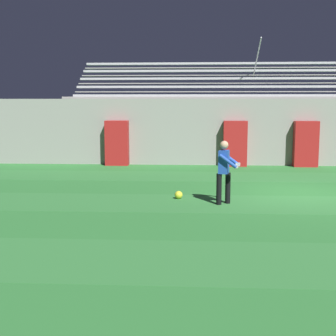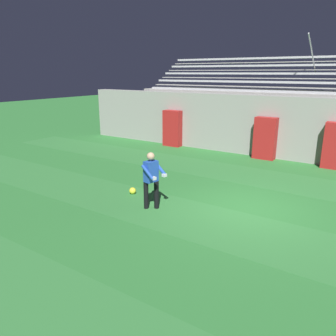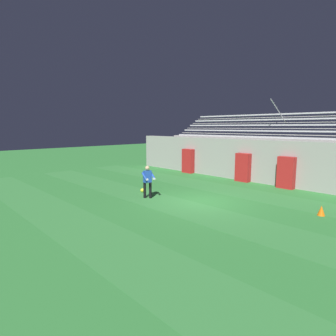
% 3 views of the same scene
% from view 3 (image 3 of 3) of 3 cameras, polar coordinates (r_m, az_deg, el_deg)
% --- Properties ---
extents(ground_plane, '(80.00, 80.00, 0.00)m').
position_cam_3_polar(ground_plane, '(13.93, 6.90, -6.79)').
color(ground_plane, '#2D7533').
extents(turf_stripe_near, '(28.00, 2.28, 0.01)m').
position_cam_3_polar(turf_stripe_near, '(10.28, -15.66, -12.59)').
color(turf_stripe_near, '#337A38').
rests_on(turf_stripe_near, ground).
extents(turf_stripe_mid, '(28.00, 2.28, 0.01)m').
position_cam_3_polar(turf_stripe_mid, '(12.89, 2.72, -7.97)').
color(turf_stripe_mid, '#337A38').
rests_on(turf_stripe_mid, ground).
extents(turf_stripe_far, '(28.00, 2.28, 0.01)m').
position_cam_3_polar(turf_stripe_far, '(16.37, 13.91, -4.68)').
color(turf_stripe_far, '#337A38').
rests_on(turf_stripe_far, ground).
extents(back_wall, '(24.00, 0.60, 2.80)m').
position_cam_3_polar(back_wall, '(19.04, 19.63, 1.16)').
color(back_wall, '#999691').
rests_on(back_wall, ground).
extents(padding_pillar_gate_left, '(0.98, 0.44, 1.89)m').
position_cam_3_polar(padding_pillar_gate_left, '(19.33, 14.98, 0.10)').
color(padding_pillar_gate_left, '#B21E1E').
rests_on(padding_pillar_gate_left, ground).
extents(padding_pillar_gate_right, '(0.98, 0.44, 1.89)m').
position_cam_3_polar(padding_pillar_gate_right, '(18.00, 22.87, -0.87)').
color(padding_pillar_gate_right, '#B21E1E').
rests_on(padding_pillar_gate_right, ground).
extents(padding_pillar_far_left, '(0.98, 0.44, 1.89)m').
position_cam_3_polar(padding_pillar_far_left, '(22.32, 4.10, 1.44)').
color(padding_pillar_far_left, '#B21E1E').
rests_on(padding_pillar_far_left, ground).
extents(bleacher_stand, '(18.00, 4.05, 5.43)m').
position_cam_3_polar(bleacher_stand, '(21.14, 22.55, 1.96)').
color(bleacher_stand, '#999691').
rests_on(bleacher_stand, ground).
extents(goalkeeper, '(0.64, 0.66, 1.67)m').
position_cam_3_polar(goalkeeper, '(14.33, -4.18, -2.40)').
color(goalkeeper, black).
rests_on(goalkeeper, ground).
extents(soccer_ball, '(0.22, 0.22, 0.22)m').
position_cam_3_polar(soccer_ball, '(15.80, -5.23, -4.53)').
color(soccer_ball, yellow).
rests_on(soccer_ball, ground).
extents(traffic_cone, '(0.30, 0.30, 0.42)m').
position_cam_3_polar(traffic_cone, '(13.29, 28.70, -7.59)').
color(traffic_cone, orange).
rests_on(traffic_cone, ground).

